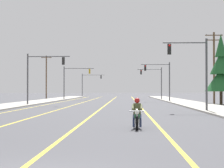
{
  "coord_description": "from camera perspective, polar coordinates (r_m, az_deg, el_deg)",
  "views": [
    {
      "loc": [
        2.3,
        -7.48,
        1.84
      ],
      "look_at": [
        1.14,
        25.08,
        2.36
      ],
      "focal_mm": 60.25,
      "sensor_mm": 36.0,
      "label": 1
    }
  ],
  "objects": [
    {
      "name": "lane_stripe_left",
      "position": [
        52.88,
        -4.75,
        -2.9
      ],
      "size": [
        0.16,
        100.0,
        0.01
      ],
      "primitive_type": "cube",
      "color": "yellow",
      "rests_on": "ground"
    },
    {
      "name": "sidewalk_kerb_right",
      "position": [
        48.27,
        12.21,
        -2.99
      ],
      "size": [
        4.4,
        110.0,
        0.14
      ],
      "primitive_type": "cube",
      "color": "#ADA89E",
      "rests_on": "ground"
    },
    {
      "name": "traffic_signal_near_left",
      "position": [
        45.81,
        -10.89,
        1.96
      ],
      "size": [
        5.2,
        0.38,
        6.2
      ],
      "color": "#47474C",
      "rests_on": "ground"
    },
    {
      "name": "utility_pole_right_far",
      "position": [
        52.36,
        15.22,
        2.79
      ],
      "size": [
        2.35,
        0.26,
        9.62
      ],
      "color": "brown",
      "rests_on": "ground"
    },
    {
      "name": "utility_pole_left_far",
      "position": [
        79.59,
        -9.94,
        1.18
      ],
      "size": [
        2.19,
        0.26,
        9.01
      ],
      "color": "brown",
      "rests_on": "ground"
    },
    {
      "name": "lane_stripe_right",
      "position": [
        52.54,
        3.86,
        -2.91
      ],
      "size": [
        0.16,
        100.0,
        0.01
      ],
      "primitive_type": "cube",
      "color": "yellow",
      "rests_on": "ground"
    },
    {
      "name": "motorcycle_with_rider",
      "position": [
        18.07,
        3.82,
        -4.9
      ],
      "size": [
        0.7,
        2.19,
        1.46
      ],
      "color": "black",
      "rests_on": "ground"
    },
    {
      "name": "traffic_signal_far_left",
      "position": [
        100.69,
        -3.54,
        0.42
      ],
      "size": [
        6.0,
        0.61,
        6.2
      ],
      "color": "#47474C",
      "rests_on": "ground"
    },
    {
      "name": "conifer_tree_right_verge_far",
      "position": [
        49.48,
        16.21,
        1.75
      ],
      "size": [
        4.07,
        4.07,
        8.95
      ],
      "color": "#423023",
      "rests_on": "ground"
    },
    {
      "name": "traffic_signal_near_right",
      "position": [
        32.55,
        12.36,
        2.96
      ],
      "size": [
        3.79,
        0.41,
        6.2
      ],
      "color": "#47474C",
      "rests_on": "ground"
    },
    {
      "name": "traffic_signal_far_right",
      "position": [
        73.18,
        6.47,
        0.86
      ],
      "size": [
        4.72,
        0.37,
        6.2
      ],
      "color": "#47474C",
      "rests_on": "ground"
    },
    {
      "name": "lane_stripe_center",
      "position": [
        52.56,
        -0.59,
        -2.91
      ],
      "size": [
        0.16,
        100.0,
        0.01
      ],
      "primitive_type": "cube",
      "color": "yellow",
      "rests_on": "ground"
    },
    {
      "name": "traffic_signal_mid_left",
      "position": [
        70.04,
        -5.95,
        0.98
      ],
      "size": [
        5.67,
        0.52,
        6.2
      ],
      "color": "#47474C",
      "rests_on": "ground"
    },
    {
      "name": "sidewalk_kerb_left",
      "position": [
        49.29,
        -13.42,
        -2.94
      ],
      "size": [
        4.4,
        110.0,
        0.14
      ],
      "primitive_type": "cube",
      "color": "#ADA89E",
      "rests_on": "ground"
    },
    {
      "name": "traffic_signal_mid_right",
      "position": [
        59.44,
        7.49,
        1.26
      ],
      "size": [
        4.58,
        0.54,
        6.2
      ],
      "color": "#47474C",
      "rests_on": "ground"
    },
    {
      "name": "lane_stripe_far_left",
      "position": [
        53.43,
        -8.61,
        -2.87
      ],
      "size": [
        0.16,
        100.0,
        0.01
      ],
      "primitive_type": "cube",
      "color": "yellow",
      "rests_on": "ground"
    }
  ]
}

